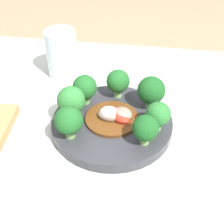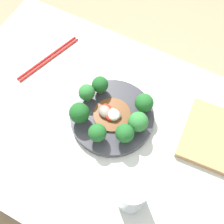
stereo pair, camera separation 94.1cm
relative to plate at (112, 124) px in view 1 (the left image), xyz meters
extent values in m
cube|color=#B7BCAD|center=(0.01, -0.04, -0.39)|extent=(1.02, 0.65, 0.75)
cylinder|color=#333338|center=(0.00, 0.00, 0.00)|extent=(0.24, 0.24, 0.02)
cylinder|color=#70A356|center=(0.07, 0.06, 0.02)|extent=(0.02, 0.02, 0.02)
sphere|color=#1E5B23|center=(0.07, 0.06, 0.05)|extent=(0.05, 0.05, 0.05)
cylinder|color=#70A356|center=(0.06, -0.05, 0.02)|extent=(0.02, 0.02, 0.02)
sphere|color=#1E5B23|center=(0.06, -0.05, 0.05)|extent=(0.05, 0.05, 0.05)
cylinder|color=#70A356|center=(0.08, 0.00, 0.02)|extent=(0.02, 0.02, 0.02)
sphere|color=#2D7533|center=(0.08, 0.00, 0.05)|extent=(0.06, 0.06, 0.06)
cylinder|color=#7AAD5B|center=(-0.09, 0.01, 0.02)|extent=(0.02, 0.02, 0.02)
sphere|color=#286B2D|center=(-0.09, 0.01, 0.05)|extent=(0.05, 0.05, 0.05)
cylinder|color=#89B76B|center=(-0.07, -0.05, 0.02)|extent=(0.02, 0.02, 0.02)
sphere|color=#19511E|center=(-0.07, -0.05, 0.05)|extent=(0.06, 0.06, 0.06)
cylinder|color=#7AAD5B|center=(-0.07, 0.05, 0.02)|extent=(0.02, 0.02, 0.02)
sphere|color=#19511E|center=(-0.07, 0.05, 0.05)|extent=(0.05, 0.05, 0.05)
cylinder|color=#89B76B|center=(0.00, -0.08, 0.02)|extent=(0.02, 0.02, 0.02)
sphere|color=#1E5B23|center=(0.00, -0.08, 0.05)|extent=(0.05, 0.05, 0.05)
cylinder|color=#5B3314|center=(0.00, 0.00, 0.01)|extent=(0.11, 0.11, 0.01)
ellipsoid|color=gray|center=(0.01, 0.00, 0.02)|extent=(0.05, 0.03, 0.02)
ellipsoid|color=red|center=(-0.01, 0.00, 0.02)|extent=(0.07, 0.06, 0.02)
ellipsoid|color=silver|center=(0.00, 0.00, 0.02)|extent=(0.04, 0.04, 0.02)
ellipsoid|color=gray|center=(-0.02, 0.00, 0.02)|extent=(0.05, 0.05, 0.02)
cylinder|color=silver|center=(0.15, -0.18, 0.05)|extent=(0.07, 0.07, 0.12)
camera|label=1|loc=(-0.07, 0.46, 0.41)|focal=50.00mm
camera|label=2|loc=(0.19, -0.35, 0.81)|focal=50.00mm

